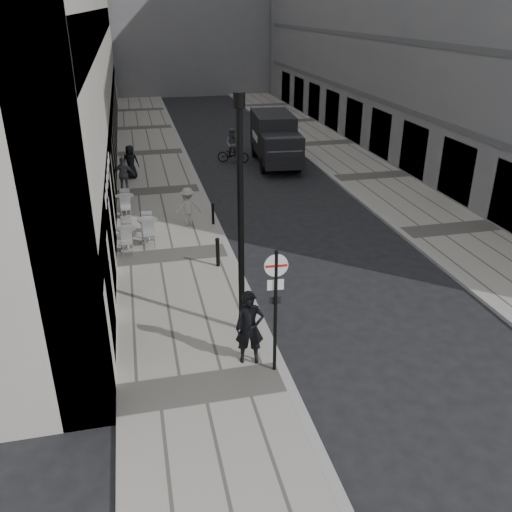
{
  "coord_description": "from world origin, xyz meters",
  "views": [
    {
      "loc": [
        -3.1,
        -7.54,
        8.26
      ],
      "look_at": [
        0.23,
        6.87,
        1.4
      ],
      "focal_mm": 38.0,
      "sensor_mm": 36.0,
      "label": 1
    }
  ],
  "objects": [
    {
      "name": "ground",
      "position": [
        0.0,
        0.0,
        0.0
      ],
      "size": [
        120.0,
        120.0,
        0.0
      ],
      "primitive_type": "plane",
      "color": "black",
      "rests_on": "ground"
    },
    {
      "name": "sidewalk",
      "position": [
        -2.0,
        18.0,
        0.06
      ],
      "size": [
        4.0,
        60.0,
        0.12
      ],
      "primitive_type": "cube",
      "color": "gray",
      "rests_on": "ground"
    },
    {
      "name": "far_sidewalk",
      "position": [
        9.0,
        18.0,
        0.06
      ],
      "size": [
        4.0,
        60.0,
        0.12
      ],
      "primitive_type": "cube",
      "color": "gray",
      "rests_on": "ground"
    },
    {
      "name": "walking_man",
      "position": [
        -0.71,
        3.48,
        1.09
      ],
      "size": [
        0.78,
        0.58,
        1.94
      ],
      "primitive_type": "imported",
      "rotation": [
        0.0,
        0.0,
        -0.18
      ],
      "color": "black",
      "rests_on": "sidewalk"
    },
    {
      "name": "sign_post",
      "position": [
        -0.2,
        3.0,
        2.18
      ],
      "size": [
        0.55,
        0.1,
        3.21
      ],
      "rotation": [
        0.0,
        0.0,
        -0.07
      ],
      "color": "black",
      "rests_on": "sidewalk"
    },
    {
      "name": "lamppost",
      "position": [
        -0.6,
        5.0,
        3.65
      ],
      "size": [
        0.29,
        0.29,
        6.35
      ],
      "color": "black",
      "rests_on": "sidewalk"
    },
    {
      "name": "bollard_near",
      "position": [
        -0.15,
        13.02,
        0.54
      ],
      "size": [
        0.11,
        0.11,
        0.83
      ],
      "primitive_type": "cylinder",
      "color": "black",
      "rests_on": "sidewalk"
    },
    {
      "name": "bollard_far",
      "position": [
        -0.6,
        9.07,
        0.61
      ],
      "size": [
        0.13,
        0.13,
        0.97
      ],
      "primitive_type": "cylinder",
      "color": "black",
      "rests_on": "sidewalk"
    },
    {
      "name": "panel_van",
      "position": [
        4.82,
        21.96,
        1.52
      ],
      "size": [
        2.62,
        5.9,
        2.7
      ],
      "rotation": [
        0.0,
        0.0,
        -0.09
      ],
      "color": "black",
      "rests_on": "ground"
    },
    {
      "name": "cyclist",
      "position": [
        2.53,
        22.65,
        0.77
      ],
      "size": [
        1.93,
        1.26,
        1.96
      ],
      "rotation": [
        0.0,
        0.0,
        -0.38
      ],
      "color": "black",
      "rests_on": "ground"
    },
    {
      "name": "pedestrian_a",
      "position": [
        -3.6,
        17.98,
        0.99
      ],
      "size": [
        1.07,
        0.56,
        1.74
      ],
      "primitive_type": "imported",
      "rotation": [
        0.0,
        0.0,
        3.0
      ],
      "color": "slate",
      "rests_on": "sidewalk"
    },
    {
      "name": "pedestrian_b",
      "position": [
        -1.13,
        13.13,
        0.91
      ],
      "size": [
        1.05,
        0.64,
        1.58
      ],
      "primitive_type": "imported",
      "rotation": [
        0.0,
        0.0,
        3.08
      ],
      "color": "gray",
      "rests_on": "sidewalk"
    },
    {
      "name": "pedestrian_c",
      "position": [
        -3.25,
        20.41,
        0.97
      ],
      "size": [
        0.94,
        0.73,
        1.71
      ],
      "primitive_type": "imported",
      "rotation": [
        0.0,
        0.0,
        2.89
      ],
      "color": "black",
      "rests_on": "sidewalk"
    },
    {
      "name": "cafe_table_near",
      "position": [
        -3.6,
        14.96,
        0.62
      ],
      "size": [
        0.77,
        1.75,
        0.99
      ],
      "color": "silver",
      "rests_on": "sidewalk"
    },
    {
      "name": "cafe_table_mid",
      "position": [
        -3.6,
        11.36,
        0.58
      ],
      "size": [
        0.71,
        1.6,
        0.91
      ],
      "color": "#B6B5B8",
      "rests_on": "sidewalk"
    },
    {
      "name": "cafe_table_far",
      "position": [
        -2.8,
        11.9,
        0.62
      ],
      "size": [
        0.77,
        1.74,
        0.99
      ],
      "color": "#ADADAF",
      "rests_on": "sidewalk"
    }
  ]
}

